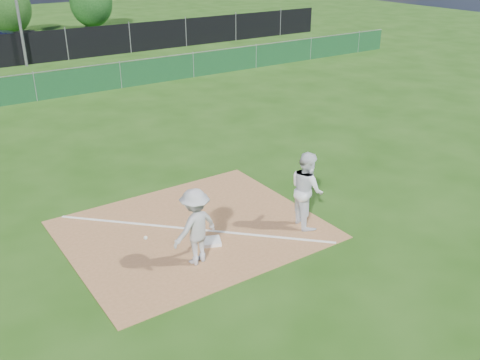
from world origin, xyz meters
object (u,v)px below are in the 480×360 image
Objects in this scene: first_base at (212,241)px; tree_mid at (9,8)px; play_at_first at (195,227)px; tree_right at (91,2)px; runner at (307,189)px; car_right at (31,39)px.

tree_mid is (3.43, 34.20, 1.87)m from first_base.
play_at_first is 0.49× the size of tree_mid.
first_base is at bearing -105.79° from tree_right.
tree_mid is (4.11, 34.67, 1.03)m from play_at_first.
tree_right is at bearing 3.71° from runner.
runner is 0.48× the size of car_right.
first_base is 28.12m from car_right.
car_right is (0.72, 28.43, -0.38)m from runner.
car_right is at bearing 82.26° from play_at_first.
runner is 28.44m from car_right.
car_right is at bearing -137.16° from tree_right.
tree_mid is 0.96× the size of tree_right.
first_base is 0.10× the size of car_right.
play_at_first is at bearing -106.63° from tree_right.
tree_right is (9.58, 33.87, 1.95)m from first_base.
runner is at bearing -101.71° from tree_right.
tree_mid reaches higher than runner.
runner reaches higher than car_right.
play_at_first is 0.45× the size of car_right.
tree_mid reaches higher than play_at_first.
first_base is 34.42m from tree_mid.
tree_right reaches higher than runner.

